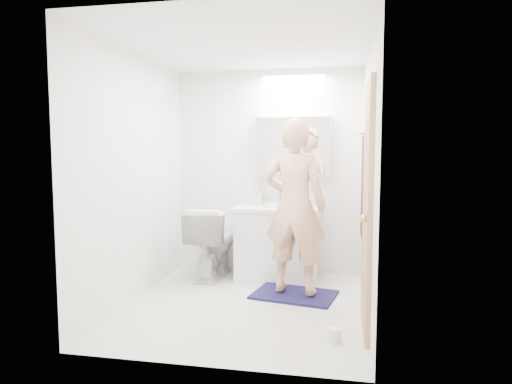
% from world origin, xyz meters
% --- Properties ---
extents(floor, '(2.50, 2.50, 0.00)m').
position_xyz_m(floor, '(0.00, 0.00, 0.00)').
color(floor, silver).
rests_on(floor, ground).
extents(ceiling, '(2.50, 2.50, 0.00)m').
position_xyz_m(ceiling, '(0.00, 0.00, 2.40)').
color(ceiling, white).
rests_on(ceiling, floor).
extents(wall_back, '(2.50, 0.00, 2.50)m').
position_xyz_m(wall_back, '(0.00, 1.25, 1.20)').
color(wall_back, white).
rests_on(wall_back, floor).
extents(wall_front, '(2.50, 0.00, 2.50)m').
position_xyz_m(wall_front, '(0.00, -1.25, 1.20)').
color(wall_front, white).
rests_on(wall_front, floor).
extents(wall_left, '(0.00, 2.50, 2.50)m').
position_xyz_m(wall_left, '(-1.10, 0.00, 1.20)').
color(wall_left, white).
rests_on(wall_left, floor).
extents(wall_right, '(0.00, 2.50, 2.50)m').
position_xyz_m(wall_right, '(1.10, 0.00, 1.20)').
color(wall_right, white).
rests_on(wall_right, floor).
extents(vanity_cabinet, '(0.90, 0.55, 0.78)m').
position_xyz_m(vanity_cabinet, '(0.16, 0.96, 0.39)').
color(vanity_cabinet, white).
rests_on(vanity_cabinet, floor).
extents(countertop, '(0.95, 0.58, 0.04)m').
position_xyz_m(countertop, '(0.16, 0.96, 0.80)').
color(countertop, white).
rests_on(countertop, vanity_cabinet).
extents(sink_basin, '(0.36, 0.36, 0.03)m').
position_xyz_m(sink_basin, '(0.16, 0.99, 0.84)').
color(sink_basin, silver).
rests_on(sink_basin, countertop).
extents(faucet, '(0.02, 0.02, 0.16)m').
position_xyz_m(faucet, '(0.16, 1.19, 0.90)').
color(faucet, '#B4B4B9').
rests_on(faucet, countertop).
extents(medicine_cabinet, '(0.88, 0.14, 0.70)m').
position_xyz_m(medicine_cabinet, '(0.30, 1.18, 1.50)').
color(medicine_cabinet, white).
rests_on(medicine_cabinet, wall_back).
extents(mirror_panel, '(0.84, 0.01, 0.66)m').
position_xyz_m(mirror_panel, '(0.30, 1.10, 1.50)').
color(mirror_panel, silver).
rests_on(mirror_panel, medicine_cabinet).
extents(toilet, '(0.48, 0.81, 0.82)m').
position_xyz_m(toilet, '(-0.58, 0.85, 0.41)').
color(toilet, silver).
rests_on(toilet, floor).
extents(bath_rug, '(0.89, 0.69, 0.02)m').
position_xyz_m(bath_rug, '(0.42, 0.35, 0.01)').
color(bath_rug, '#181543').
rests_on(bath_rug, floor).
extents(person, '(0.69, 0.52, 1.72)m').
position_xyz_m(person, '(0.42, 0.35, 0.91)').
color(person, tan).
rests_on(person, bath_rug).
extents(door, '(0.04, 0.80, 2.00)m').
position_xyz_m(door, '(1.08, -0.35, 1.00)').
color(door, tan).
rests_on(door, wall_right).
extents(door_knob, '(0.06, 0.06, 0.06)m').
position_xyz_m(door_knob, '(1.04, -0.65, 0.95)').
color(door_knob, gold).
rests_on(door_knob, door).
extents(towel, '(0.02, 0.42, 1.00)m').
position_xyz_m(towel, '(1.08, 0.55, 1.10)').
color(towel, '#121137').
rests_on(towel, wall_right).
extents(towel_hook, '(0.07, 0.02, 0.02)m').
position_xyz_m(towel_hook, '(1.07, 0.55, 1.62)').
color(towel_hook, silver).
rests_on(towel_hook, wall_right).
extents(soap_bottle_a, '(0.11, 0.11, 0.20)m').
position_xyz_m(soap_bottle_a, '(-0.08, 1.11, 0.92)').
color(soap_bottle_a, '#D6BD8A').
rests_on(soap_bottle_a, countertop).
extents(soap_bottle_b, '(0.11, 0.11, 0.17)m').
position_xyz_m(soap_bottle_b, '(-0.07, 1.15, 0.90)').
color(soap_bottle_b, '#4E79A8').
rests_on(soap_bottle_b, countertop).
extents(toothbrush_cup, '(0.13, 0.13, 0.09)m').
position_xyz_m(toothbrush_cup, '(0.41, 1.12, 0.87)').
color(toothbrush_cup, '#394AAC').
rests_on(toothbrush_cup, countertop).
extents(toilet_paper_roll, '(0.11, 0.11, 0.10)m').
position_xyz_m(toilet_paper_roll, '(0.83, -0.67, 0.05)').
color(toilet_paper_roll, white).
rests_on(toilet_paper_roll, floor).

